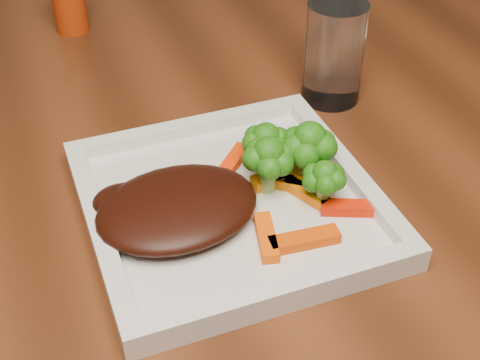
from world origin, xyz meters
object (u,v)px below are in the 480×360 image
object	(u,v)px
dining_table	(110,331)
plate	(230,207)
drinking_glass	(334,53)
steak	(177,207)

from	to	relation	value
dining_table	plate	bearing A→B (deg)	-59.83
dining_table	drinking_glass	bearing A→B (deg)	-10.05
dining_table	plate	xyz separation A→B (m)	(0.12, -0.21, 0.38)
steak	dining_table	bearing A→B (deg)	107.43
dining_table	steak	distance (m)	0.46
dining_table	steak	xyz separation A→B (m)	(0.07, -0.21, 0.40)
steak	plate	bearing A→B (deg)	5.57
steak	drinking_glass	world-z (taller)	drinking_glass
plate	steak	world-z (taller)	steak
drinking_glass	plate	bearing A→B (deg)	-140.39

